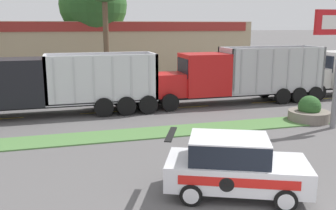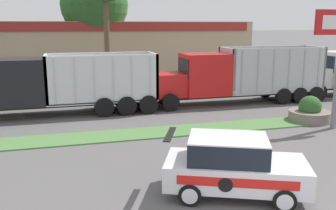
% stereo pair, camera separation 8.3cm
% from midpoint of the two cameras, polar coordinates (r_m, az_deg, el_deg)
% --- Properties ---
extents(grass_verge, '(120.00, 1.83, 0.06)m').
position_cam_midpoint_polar(grass_verge, '(17.65, -0.15, -4.06)').
color(grass_verge, '#517F42').
rests_on(grass_verge, ground_plane).
extents(centre_line_3, '(2.40, 0.14, 0.01)m').
position_cam_midpoint_polar(centre_line_3, '(22.06, -24.28, -1.92)').
color(centre_line_3, yellow).
rests_on(centre_line_3, ground_plane).
extents(centre_line_4, '(2.40, 0.14, 0.01)m').
position_cam_midpoint_polar(centre_line_4, '(21.89, -10.19, -1.12)').
color(centre_line_4, yellow).
rests_on(centre_line_4, ground_plane).
extents(centre_line_5, '(2.40, 0.14, 0.01)m').
position_cam_midpoint_polar(centre_line_5, '(23.03, 3.29, -0.29)').
color(centre_line_5, yellow).
rests_on(centre_line_5, ground_plane).
extents(centre_line_6, '(2.40, 0.14, 0.01)m').
position_cam_midpoint_polar(centre_line_6, '(25.30, 14.92, 0.44)').
color(centre_line_6, yellow).
rests_on(centre_line_6, ground_plane).
extents(dump_truck_mid, '(11.50, 2.68, 3.36)m').
position_cam_midpoint_polar(dump_truck_mid, '(21.66, -19.83, 2.65)').
color(dump_truck_mid, black).
rests_on(dump_truck_mid, ground_plane).
extents(dump_truck_trail, '(11.63, 2.57, 3.55)m').
position_cam_midpoint_polar(dump_truck_trail, '(23.90, 8.13, 4.09)').
color(dump_truck_trail, black).
rests_on(dump_truck_trail, ground_plane).
extents(rally_car, '(4.52, 3.36, 1.80)m').
position_cam_midpoint_polar(rally_car, '(11.31, 9.85, -9.09)').
color(rally_car, white).
rests_on(rally_car, ground_plane).
extents(stone_planter, '(2.10, 2.10, 1.35)m').
position_cam_midpoint_polar(stone_planter, '(20.90, 20.58, -1.04)').
color(stone_planter, slate).
rests_on(stone_planter, ground_plane).
extents(store_building_backdrop, '(25.54, 12.10, 5.23)m').
position_cam_midpoint_polar(store_building_backdrop, '(39.58, -8.72, 8.63)').
color(store_building_backdrop, tan).
rests_on(store_building_backdrop, ground_plane).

